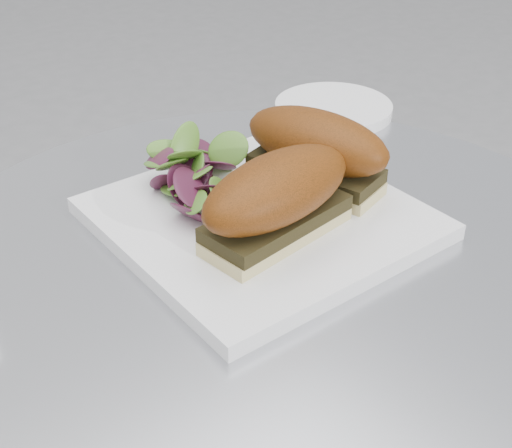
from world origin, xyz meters
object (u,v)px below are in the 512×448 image
at_px(sandwich_right, 316,149).
at_px(saucer, 333,108).
at_px(sandwich_left, 277,197).
at_px(plate, 260,218).

xyz_separation_m(sandwich_right, saucer, (0.17, 0.15, -0.05)).
distance_m(sandwich_left, sandwich_right, 0.10).
bearing_deg(sandwich_right, sandwich_left, -77.52).
xyz_separation_m(sandwich_left, saucer, (0.26, 0.20, -0.05)).
bearing_deg(plate, sandwich_right, 3.92).
distance_m(plate, sandwich_right, 0.09).
relative_size(plate, saucer, 1.82).
height_order(sandwich_left, sandwich_right, same).
bearing_deg(sandwich_left, plate, 63.37).
xyz_separation_m(sandwich_left, sandwich_right, (0.09, 0.05, -0.00)).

